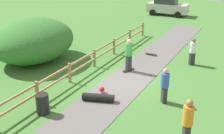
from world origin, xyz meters
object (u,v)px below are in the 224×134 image
(skateboard_loose, at_px, (151,54))
(parked_car_silver, at_px, (167,6))
(bystander_blue, at_px, (165,84))
(bystander_white, at_px, (193,51))
(trash_bin, at_px, (43,104))
(skater_riding, at_px, (129,53))
(bystander_orange, at_px, (188,121))
(bush_large, at_px, (33,40))
(skater_fallen, at_px, (99,97))

(skateboard_loose, relative_size, parked_car_silver, 0.19)
(bystander_blue, bearing_deg, bystander_white, 90.14)
(trash_bin, xyz_separation_m, bystander_blue, (4.33, 3.35, 0.48))
(bystander_blue, distance_m, parked_car_silver, 19.73)
(skater_riding, bearing_deg, trash_bin, -102.37)
(skater_riding, bearing_deg, bystander_orange, -48.99)
(bush_large, distance_m, skater_fallen, 7.00)
(bystander_blue, xyz_separation_m, bystander_orange, (1.73, -2.78, 0.11))
(bystander_orange, relative_size, parked_car_silver, 0.44)
(bush_large, xyz_separation_m, parked_car_silver, (3.19, 17.26, -0.38))
(parked_car_silver, bearing_deg, skater_fallen, -81.19)
(skater_riding, height_order, skateboard_loose, skater_riding)
(bystander_blue, height_order, bystander_orange, bystander_orange)
(bush_large, xyz_separation_m, skater_riding, (6.06, 1.09, -0.23))
(trash_bin, relative_size, skater_riding, 0.47)
(bystander_orange, distance_m, bystander_white, 8.38)
(skater_riding, relative_size, parked_car_silver, 0.46)
(skateboard_loose, distance_m, bystander_orange, 9.82)
(bystander_orange, distance_m, parked_car_silver, 22.91)
(skateboard_loose, distance_m, parked_car_silver, 13.35)
(bush_large, relative_size, skateboard_loose, 6.89)
(bush_large, relative_size, bystander_white, 3.37)
(parked_car_silver, bearing_deg, skateboard_loose, -76.74)
(skater_fallen, xyz_separation_m, skateboard_loose, (-0.06, 7.12, -0.11))
(bush_large, distance_m, skater_riding, 6.16)
(bystander_white, relative_size, parked_car_silver, 0.39)
(skater_fallen, bearing_deg, skateboard_loose, 90.47)
(trash_bin, distance_m, parked_car_silver, 22.24)
(bush_large, xyz_separation_m, bystander_blue, (9.06, -1.57, -0.40))
(trash_bin, bearing_deg, bush_large, 133.89)
(bush_large, height_order, trash_bin, bush_large)
(skater_fallen, distance_m, parked_car_silver, 20.34)
(bystander_orange, bearing_deg, bystander_blue, 121.87)
(skater_riding, distance_m, bystander_white, 4.07)
(bystander_blue, bearing_deg, parked_car_silver, 107.32)
(skater_riding, height_order, parked_car_silver, skater_riding)
(skater_riding, distance_m, parked_car_silver, 16.42)
(bush_large, height_order, skater_fallen, bush_large)
(skateboard_loose, bearing_deg, trash_bin, -99.28)
(skateboard_loose, distance_m, bystander_blue, 6.57)
(skater_fallen, xyz_separation_m, parked_car_silver, (-3.11, 20.08, 0.76))
(parked_car_silver, bearing_deg, bush_large, -100.46)
(bush_large, bearing_deg, skateboard_loose, 34.55)
(skateboard_loose, xyz_separation_m, bystander_blue, (2.82, -5.87, 0.85))
(bush_large, distance_m, skateboard_loose, 7.68)
(skater_riding, distance_m, bystander_orange, 7.21)
(skater_fallen, xyz_separation_m, bystander_white, (2.75, 6.67, 0.71))
(skater_fallen, relative_size, parked_car_silver, 0.36)
(bush_large, xyz_separation_m, bystander_orange, (10.79, -4.35, -0.29))
(skater_fallen, distance_m, skateboard_loose, 7.12)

